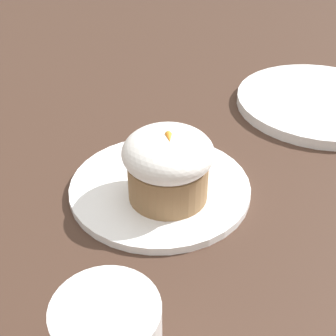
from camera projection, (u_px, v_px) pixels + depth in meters
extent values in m
plane|color=#3D281E|center=(160.00, 190.00, 0.61)|extent=(4.00, 4.00, 0.00)
cylinder|color=white|center=(160.00, 187.00, 0.61)|extent=(0.23, 0.23, 0.01)
cylinder|color=olive|center=(168.00, 180.00, 0.57)|extent=(0.10, 0.10, 0.05)
ellipsoid|color=white|center=(168.00, 153.00, 0.55)|extent=(0.11, 0.11, 0.06)
cone|color=orange|center=(169.00, 138.00, 0.53)|extent=(0.02, 0.01, 0.01)
sphere|color=green|center=(168.00, 134.00, 0.53)|extent=(0.01, 0.01, 0.01)
cube|color=silver|center=(158.00, 158.00, 0.65)|extent=(0.09, 0.02, 0.00)
ellipsoid|color=silver|center=(155.00, 183.00, 0.60)|extent=(0.06, 0.05, 0.01)
cylinder|color=white|center=(321.00, 102.00, 0.80)|extent=(0.28, 0.28, 0.02)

